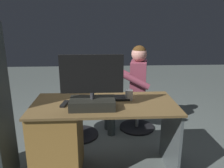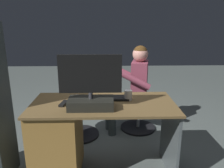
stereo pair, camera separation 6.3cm
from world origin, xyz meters
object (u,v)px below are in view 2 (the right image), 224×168
object	(u,v)px
office_chair_teddy	(80,119)
visitor_chair	(138,113)
person	(133,82)
computer_mouse	(77,96)
desk	(67,137)
cup	(128,95)
tv_remote	(64,103)
keyboard	(107,98)
teddy_bear	(79,94)
monitor	(91,92)

from	to	relation	value
office_chair_teddy	visitor_chair	bearing A→B (deg)	-167.71
office_chair_teddy	person	size ratio (longest dim) A/B	0.43
computer_mouse	person	world-z (taller)	person
person	desk	bearing A→B (deg)	50.32
computer_mouse	office_chair_teddy	bearing A→B (deg)	-83.77
cup	tv_remote	size ratio (longest dim) A/B	0.65
cup	visitor_chair	bearing A→B (deg)	-105.50
keyboard	cup	distance (m)	0.21
desk	keyboard	bearing A→B (deg)	-164.36
computer_mouse	teddy_bear	distance (m)	0.63
office_chair_teddy	tv_remote	bearing A→B (deg)	87.06
monitor	person	world-z (taller)	monitor
keyboard	cup	world-z (taller)	cup
desk	cup	size ratio (longest dim) A/B	13.56
computer_mouse	monitor	bearing A→B (deg)	120.71
desk	keyboard	xyz separation A→B (m)	(-0.38, -0.11, 0.35)
teddy_bear	desk	bearing A→B (deg)	87.63
keyboard	computer_mouse	distance (m)	0.29
computer_mouse	person	bearing A→B (deg)	-130.45
desk	monitor	size ratio (longest dim) A/B	2.50
keyboard	teddy_bear	bearing A→B (deg)	-61.02
desk	person	bearing A→B (deg)	-129.68
visitor_chair	person	xyz separation A→B (m)	(0.08, 0.02, 0.44)
cup	office_chair_teddy	size ratio (longest dim) A/B	0.20
visitor_chair	person	bearing A→B (deg)	12.29
tv_remote	visitor_chair	xyz separation A→B (m)	(-0.82, -0.93, -0.50)
office_chair_teddy	visitor_chair	world-z (taller)	same
tv_remote	visitor_chair	distance (m)	1.33
cup	teddy_bear	distance (m)	0.89
cup	tv_remote	xyz separation A→B (m)	(0.59, 0.10, -0.04)
office_chair_teddy	person	distance (m)	0.84
monitor	computer_mouse	world-z (taller)	monitor
cup	tv_remote	world-z (taller)	cup
computer_mouse	cup	xyz separation A→B (m)	(-0.49, 0.06, 0.03)
computer_mouse	tv_remote	size ratio (longest dim) A/B	0.64
keyboard	tv_remote	bearing A→B (deg)	18.64
monitor	office_chair_teddy	size ratio (longest dim) A/B	1.07
tv_remote	person	xyz separation A→B (m)	(-0.74, -0.91, -0.06)
computer_mouse	teddy_bear	size ratio (longest dim) A/B	0.30
keyboard	office_chair_teddy	bearing A→B (deg)	-60.62
computer_mouse	cup	world-z (taller)	cup
desk	computer_mouse	xyz separation A→B (m)	(-0.10, -0.14, 0.36)
cup	visitor_chair	world-z (taller)	cup
monitor	cup	world-z (taller)	monitor
desk	teddy_bear	xyz separation A→B (m)	(-0.03, -0.74, 0.19)
desk	keyboard	distance (m)	0.53
desk	visitor_chair	distance (m)	1.22
monitor	cup	size ratio (longest dim) A/B	5.43
keyboard	desk	bearing A→B (deg)	15.64
monitor	office_chair_teddy	xyz separation A→B (m)	(0.21, -0.84, -0.63)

